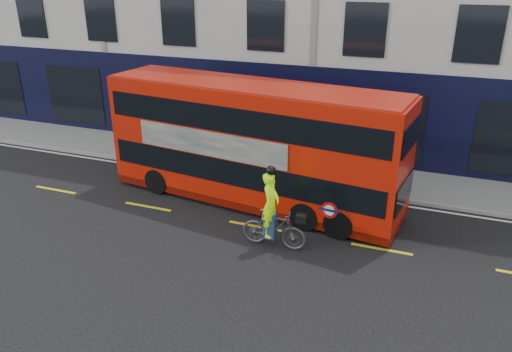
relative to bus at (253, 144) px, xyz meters
The scene contains 7 objects.
ground 3.96m from the bus, 77.31° to the right, with size 120.00×120.00×0.00m, color black.
pavement 3.94m from the bus, 77.39° to the left, with size 60.00×3.00×0.12m, color gray.
kerb 2.83m from the bus, 67.49° to the left, with size 60.00×0.12×0.13m, color gray.
road_edge_line 2.70m from the bus, 63.46° to the left, with size 58.00×0.10×0.01m, color silver.
lane_dashes 2.86m from the bus, 67.25° to the right, with size 58.00×0.12×0.01m, color gold, non-canonical shape.
bus is the anchor object (origin of this frame).
cyclist 3.42m from the bus, 58.76° to the right, with size 1.98×0.72×2.58m.
Camera 1 is at (5.01, -11.74, 7.76)m, focal length 35.00 mm.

